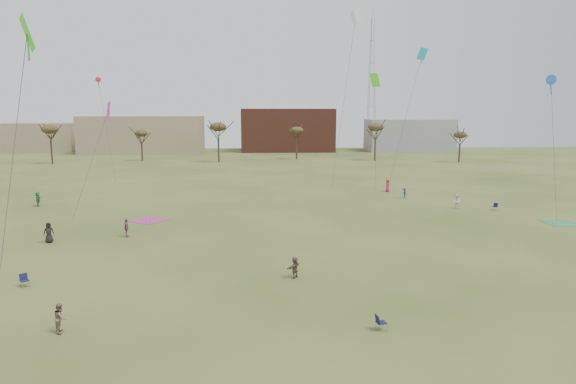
{
  "coord_description": "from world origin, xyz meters",
  "views": [
    {
      "loc": [
        -1.79,
        -25.35,
        11.62
      ],
      "look_at": [
        0.0,
        12.0,
        5.5
      ],
      "focal_mm": 31.28,
      "sensor_mm": 36.0,
      "label": 1
    }
  ],
  "objects_px": {
    "camp_chair_center": "(381,325)",
    "camp_chair_right": "(495,208)",
    "radio_tower": "(371,84)",
    "camp_chair_left": "(25,283)"
  },
  "relations": [
    {
      "from": "camp_chair_center",
      "to": "camp_chair_right",
      "type": "height_order",
      "value": "same"
    },
    {
      "from": "radio_tower",
      "to": "camp_chair_right",
      "type": "bearing_deg",
      "value": -92.91
    },
    {
      "from": "camp_chair_center",
      "to": "camp_chair_right",
      "type": "bearing_deg",
      "value": -44.2
    },
    {
      "from": "camp_chair_center",
      "to": "camp_chair_right",
      "type": "distance_m",
      "value": 37.76
    },
    {
      "from": "camp_chair_left",
      "to": "camp_chair_right",
      "type": "relative_size",
      "value": 1.0
    },
    {
      "from": "camp_chair_right",
      "to": "radio_tower",
      "type": "relative_size",
      "value": 0.02
    },
    {
      "from": "camp_chair_left",
      "to": "camp_chair_right",
      "type": "height_order",
      "value": "same"
    },
    {
      "from": "camp_chair_left",
      "to": "radio_tower",
      "type": "height_order",
      "value": "radio_tower"
    },
    {
      "from": "camp_chair_right",
      "to": "radio_tower",
      "type": "height_order",
      "value": "radio_tower"
    },
    {
      "from": "camp_chair_right",
      "to": "radio_tower",
      "type": "xyz_separation_m",
      "value": [
        4.77,
        93.87,
        18.95
      ]
    }
  ]
}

